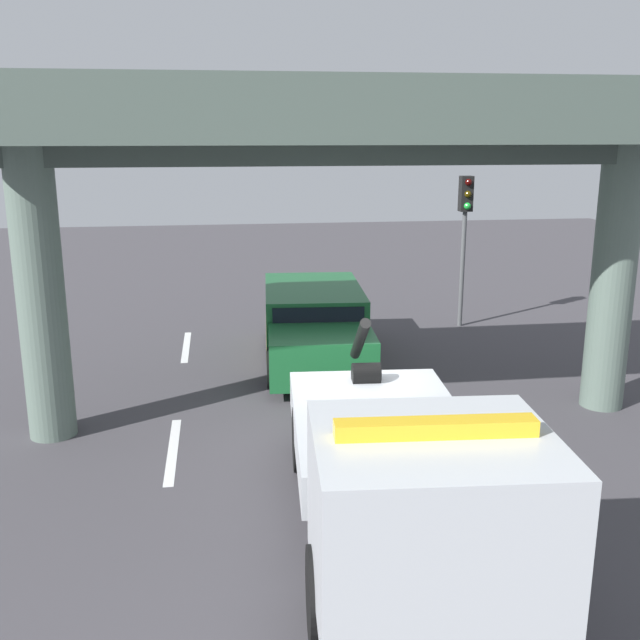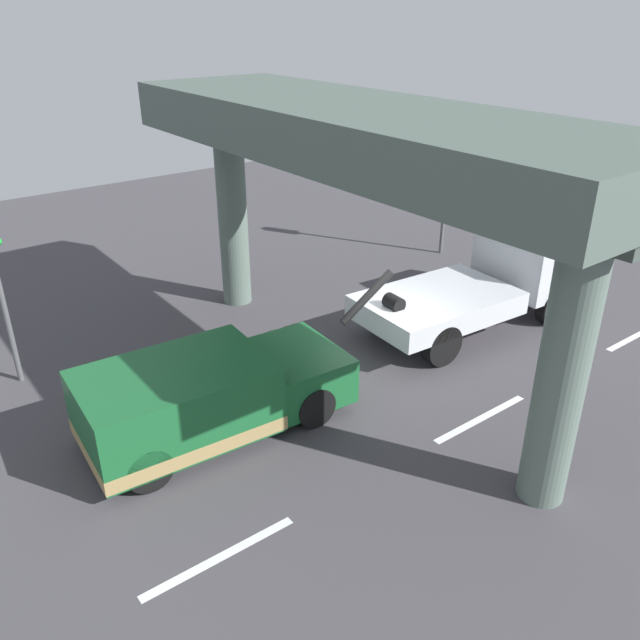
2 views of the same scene
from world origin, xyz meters
name	(u,v)px [view 2 (image 2 of 2)]	position (x,y,z in m)	size (l,w,h in m)	color
ground_plane	(382,362)	(0.00, 0.00, -0.05)	(60.00, 40.00, 0.10)	#423F44
lane_stripe_west	(220,557)	(-6.00, -2.96, 0.00)	(2.60, 0.16, 0.01)	silver
lane_stripe_mid	(481,418)	(0.00, -2.96, 0.00)	(2.60, 0.16, 0.01)	silver
lane_stripe_east	(637,335)	(6.00, -2.96, 0.00)	(2.60, 0.16, 0.01)	silver
tow_truck_white	(493,277)	(3.74, -0.05, 1.20)	(7.32, 2.76, 2.46)	silver
towed_van_green	(206,398)	(-4.60, 0.00, 0.78)	(5.32, 2.50, 1.58)	#195B2D
overpass_structure	(357,150)	(-0.94, 0.00, 5.01)	(3.60, 12.06, 5.87)	#596B60
traffic_light_far	(450,151)	(6.52, 4.25, 3.40)	(0.39, 0.32, 4.68)	#515456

